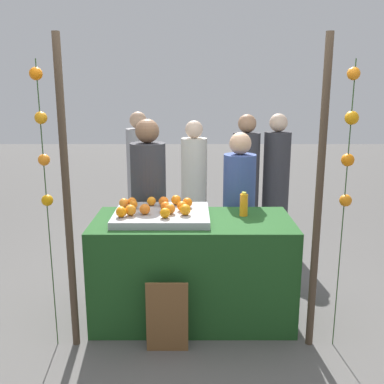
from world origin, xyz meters
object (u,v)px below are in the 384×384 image
object	(u,v)px
stall_counter	(192,269)
vendor_left	(148,212)
juice_bottle	(243,205)
orange_1	(121,212)
orange_0	(175,200)
chalkboard_sign	(167,317)
vendor_right	(238,217)

from	to	relation	value
stall_counter	vendor_left	world-z (taller)	vendor_left
stall_counter	juice_bottle	bearing A→B (deg)	13.99
stall_counter	orange_1	xyz separation A→B (m)	(-0.57, -0.14, 0.55)
orange_0	chalkboard_sign	world-z (taller)	orange_0
stall_counter	chalkboard_sign	xyz separation A→B (m)	(-0.19, -0.53, -0.17)
chalkboard_sign	vendor_left	bearing A→B (deg)	101.62
orange_0	vendor_right	distance (m)	0.75
juice_bottle	vendor_right	size ratio (longest dim) A/B	0.13
juice_bottle	vendor_left	world-z (taller)	vendor_left
chalkboard_sign	vendor_right	bearing A→B (deg)	60.49
juice_bottle	vendor_right	world-z (taller)	vendor_right
vendor_right	juice_bottle	bearing A→B (deg)	-91.45
stall_counter	orange_1	size ratio (longest dim) A/B	19.17
vendor_left	orange_1	bearing A→B (deg)	-101.33
orange_0	juice_bottle	bearing A→B (deg)	-12.92
juice_bottle	vendor_left	distance (m)	1.02
chalkboard_sign	vendor_left	distance (m)	1.26
vendor_right	vendor_left	bearing A→B (deg)	-179.44
orange_0	vendor_right	bearing A→B (deg)	31.77
orange_1	juice_bottle	size ratio (longest dim) A/B	0.42
orange_0	orange_1	xyz separation A→B (m)	(-0.43, -0.38, -0.00)
orange_0	orange_1	size ratio (longest dim) A/B	1.01
vendor_right	orange_1	bearing A→B (deg)	-143.81
orange_0	chalkboard_sign	size ratio (longest dim) A/B	0.15
stall_counter	vendor_right	world-z (taller)	vendor_right
stall_counter	juice_bottle	size ratio (longest dim) A/B	8.03
orange_0	juice_bottle	distance (m)	0.60
orange_0	vendor_right	size ratio (longest dim) A/B	0.06
orange_0	vendor_right	world-z (taller)	vendor_right
orange_0	vendor_right	xyz separation A→B (m)	(0.60, 0.37, -0.27)
stall_counter	vendor_left	xyz separation A→B (m)	(-0.43, 0.61, 0.34)
orange_1	chalkboard_sign	size ratio (longest dim) A/B	0.15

